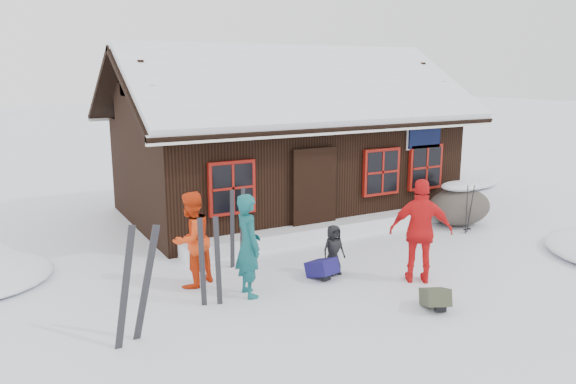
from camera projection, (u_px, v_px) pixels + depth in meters
name	position (u px, v px, depth m)	size (l,w,h in m)	color
ground	(340.00, 277.00, 10.39)	(120.00, 120.00, 0.00)	white
mountain_hut	(284.00, 153.00, 15.03)	(8.90, 6.09, 4.42)	black
snow_drift	(340.00, 228.00, 12.99)	(7.60, 0.60, 0.35)	white
snow_mounds	(355.00, 238.00, 12.77)	(20.60, 13.20, 0.48)	white
skier_teal	(248.00, 245.00, 9.37)	(0.64, 0.42, 1.76)	#125355
skier_orange_left	(191.00, 239.00, 9.80)	(0.83, 0.64, 1.70)	red
skier_orange_right	(421.00, 231.00, 9.97)	(1.11, 0.46, 1.89)	red
skier_crouched	(333.00, 250.00, 10.44)	(0.46, 0.30, 0.95)	black
boulder	(459.00, 205.00, 13.81)	(1.67, 1.25, 0.97)	#544B43
ski_pair_left	(136.00, 286.00, 7.75)	(0.72, 0.20, 1.74)	black
ski_pair_mid	(210.00, 263.00, 9.00)	(0.36, 0.13, 1.53)	black
ski_pair_right	(237.00, 229.00, 10.85)	(0.39, 0.15, 1.58)	black
ski_poles	(469.00, 210.00, 13.11)	(0.21, 0.10, 1.18)	black
backpack_blue	(322.00, 271.00, 10.27)	(0.39, 0.52, 0.28)	#171352
backpack_olive	(435.00, 301.00, 8.95)	(0.38, 0.50, 0.27)	#3A3D2C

